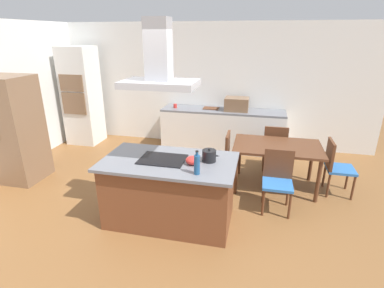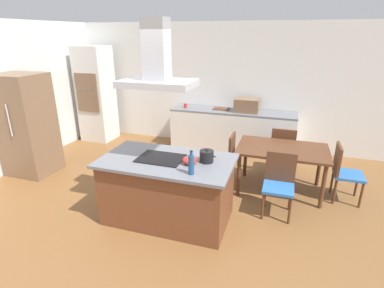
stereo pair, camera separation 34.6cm
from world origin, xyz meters
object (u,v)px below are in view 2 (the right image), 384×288
mixing_bowl (190,160)px  cutting_board (221,109)px  chair_facing_island (279,180)px  dining_table (282,153)px  chair_facing_back_wall (283,148)px  chair_at_right_end (343,170)px  countertop_microwave (247,105)px  olive_oil_bottle (191,164)px  wall_oven_stack (96,94)px  tea_kettle (207,156)px  refrigerator (27,125)px  chair_at_left_end (225,155)px  coffee_mug_red (186,106)px  range_hood (157,65)px  cooktop (161,158)px

mixing_bowl → cutting_board: bearing=95.0°
chair_facing_island → dining_table: bearing=90.0°
chair_facing_back_wall → chair_facing_island: bearing=-90.0°
dining_table → chair_at_right_end: chair_at_right_end is taller
countertop_microwave → cutting_board: 0.58m
mixing_bowl → chair_facing_back_wall: mixing_bowl is taller
cutting_board → chair_facing_island: size_ratio=0.38×
cutting_board → chair_facing_island: (1.37, -2.29, -0.40)m
olive_oil_bottle → wall_oven_stack: wall_oven_stack is taller
tea_kettle → wall_oven_stack: wall_oven_stack is taller
cutting_board → refrigerator: 3.82m
cutting_board → chair_at_left_end: (0.45, -1.63, -0.40)m
coffee_mug_red → chair_at_left_end: (1.24, -1.52, -0.44)m
refrigerator → chair_facing_island: refrigerator is taller
mixing_bowl → coffee_mug_red: mixing_bowl is taller
olive_oil_bottle → mixing_bowl: size_ratio=1.58×
coffee_mug_red → dining_table: coffee_mug_red is taller
range_hood → dining_table: bearing=40.5°
coffee_mug_red → range_hood: (0.63, -2.82, 1.16)m
mixing_bowl → wall_oven_stack: 4.21m
chair_facing_island → range_hood: (-1.53, -0.64, 1.59)m
wall_oven_stack → mixing_bowl: bearing=-39.8°
countertop_microwave → range_hood: (-0.72, -2.88, 1.06)m
cutting_board → chair_at_left_end: size_ratio=0.38×
chair_at_left_end → chair_facing_island: (0.92, -0.67, 0.00)m
refrigerator → chair_at_left_end: bearing=10.8°
cutting_board → refrigerator: refrigerator is taller
wall_oven_stack → chair_at_left_end: 3.73m
dining_table → chair_facing_island: size_ratio=1.57×
cooktop → refrigerator: 2.96m
range_hood → wall_oven_stack: bearing=136.8°
coffee_mug_red → cutting_board: (0.79, 0.11, -0.04)m
olive_oil_bottle → tea_kettle: bearing=79.1°
olive_oil_bottle → countertop_microwave: bearing=86.6°
cooktop → range_hood: range_hood is taller
range_hood → olive_oil_bottle: bearing=-30.5°
range_hood → tea_kettle: bearing=8.5°
refrigerator → dining_table: bearing=8.6°
wall_oven_stack → dining_table: size_ratio=1.57×
coffee_mug_red → mixing_bowl: bearing=-69.9°
mixing_bowl → olive_oil_bottle: bearing=-67.7°
mixing_bowl → refrigerator: (-3.31, 0.68, -0.04)m
coffee_mug_red → chair_facing_island: 3.10m
chair_facing_island → range_hood: range_hood is taller
tea_kettle → refrigerator: 3.54m
olive_oil_bottle → chair_facing_island: olive_oil_bottle is taller
countertop_microwave → wall_oven_stack: size_ratio=0.23×
mixing_bowl → chair_at_left_end: bearing=81.8°
wall_oven_stack → range_hood: bearing=-43.2°
refrigerator → chair_facing_island: (4.42, 0.00, -0.40)m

